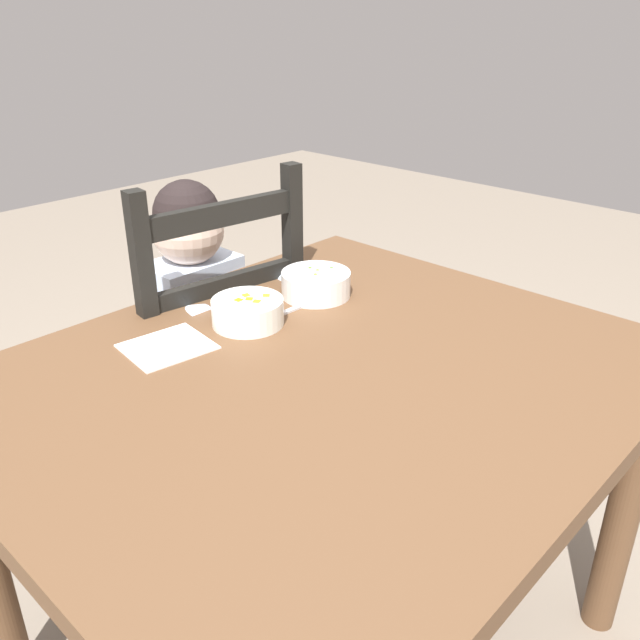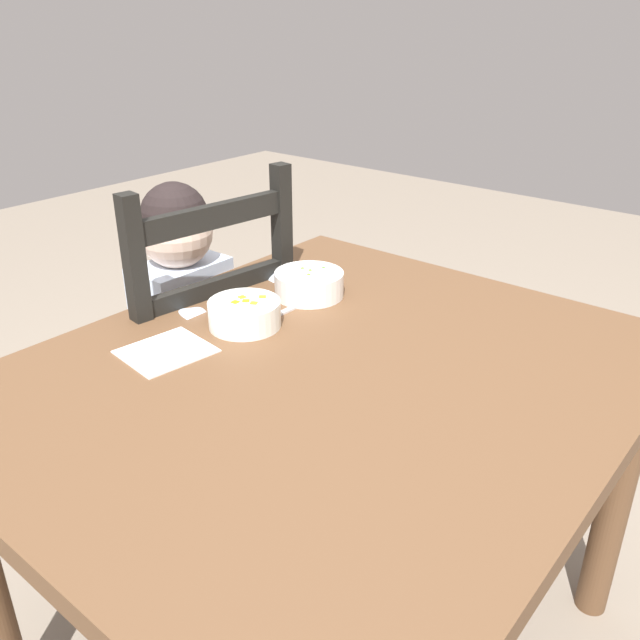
% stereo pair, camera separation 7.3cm
% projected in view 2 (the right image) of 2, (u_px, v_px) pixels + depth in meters
% --- Properties ---
extents(dining_table, '(1.15, 0.97, 0.72)m').
position_uv_depth(dining_table, '(328.00, 417.00, 1.22)').
color(dining_table, brown).
rests_on(dining_table, ground).
extents(dining_chair, '(0.47, 0.47, 0.98)m').
position_uv_depth(dining_chair, '(194.00, 375.00, 1.68)').
color(dining_chair, black).
rests_on(dining_chair, ground).
extents(child_figure, '(0.32, 0.31, 0.94)m').
position_uv_depth(child_figure, '(191.00, 315.00, 1.61)').
color(child_figure, silver).
rests_on(child_figure, ground).
extents(bowl_of_peas, '(0.15, 0.15, 0.06)m').
position_uv_depth(bowl_of_peas, '(309.00, 283.00, 1.46)').
color(bowl_of_peas, white).
rests_on(bowl_of_peas, dining_table).
extents(bowl_of_carrots, '(0.14, 0.14, 0.05)m').
position_uv_depth(bowl_of_carrots, '(245.00, 313.00, 1.32)').
color(bowl_of_carrots, white).
rests_on(bowl_of_carrots, dining_table).
extents(spoon, '(0.14, 0.03, 0.01)m').
position_uv_depth(spoon, '(273.00, 316.00, 1.37)').
color(spoon, silver).
rests_on(spoon, dining_table).
extents(paper_napkin, '(0.17, 0.16, 0.00)m').
position_uv_depth(paper_napkin, '(166.00, 351.00, 1.23)').
color(paper_napkin, white).
rests_on(paper_napkin, dining_table).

